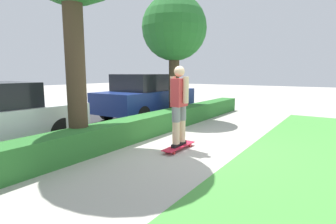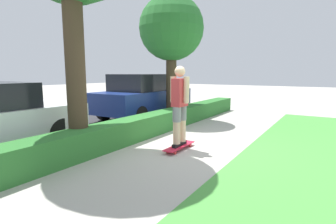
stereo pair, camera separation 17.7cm
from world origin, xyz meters
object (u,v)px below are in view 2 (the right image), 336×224
Objects in this scene: parked_car_middle at (144,95)px; skater_person at (180,104)px; tree_mid at (171,30)px; skateboard at (179,146)px.

skater_person is at bearing -133.17° from parked_car_middle.
tree_mid reaches higher than skater_person.
skateboard is 4.60m from tree_mid.
skater_person is 4.38m from parked_car_middle.
tree_mid is (2.88, 1.98, 2.99)m from skateboard.
tree_mid reaches higher than skateboard.
parked_car_middle is at bearing 47.43° from skateboard.
skateboard is at bearing 153.43° from skater_person.
parked_car_middle is (2.96, 3.22, 0.74)m from skateboard.
skater_person reaches higher than skateboard.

